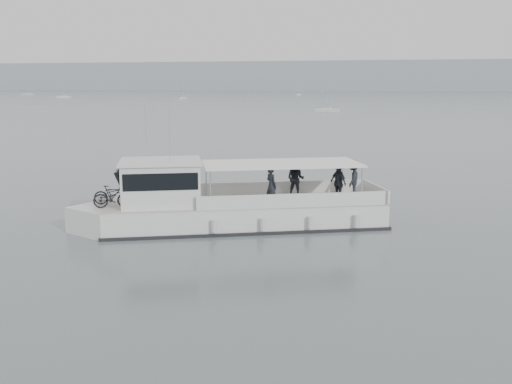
# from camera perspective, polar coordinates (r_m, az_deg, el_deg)

# --- Properties ---
(ground) EXTENTS (1400.00, 1400.00, 0.00)m
(ground) POSITION_cam_1_polar(r_m,az_deg,el_deg) (27.91, -4.81, -2.41)
(ground) COLOR #525E61
(ground) RESTS_ON ground
(headland) EXTENTS (1400.00, 90.00, 28.00)m
(headland) POSITION_cam_1_polar(r_m,az_deg,el_deg) (586.01, 12.14, 11.24)
(headland) COLOR #939EA8
(headland) RESTS_ON ground
(tour_boat) EXTENTS (13.76, 7.75, 5.91)m
(tour_boat) POSITION_cam_1_polar(r_m,az_deg,el_deg) (25.50, -3.83, -1.42)
(tour_boat) COLOR white
(tour_boat) RESTS_ON ground
(moored_fleet) EXTENTS (402.87, 330.37, 9.64)m
(moored_fleet) POSITION_cam_1_polar(r_m,az_deg,el_deg) (228.68, 4.92, 9.19)
(moored_fleet) COLOR white
(moored_fleet) RESTS_ON ground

